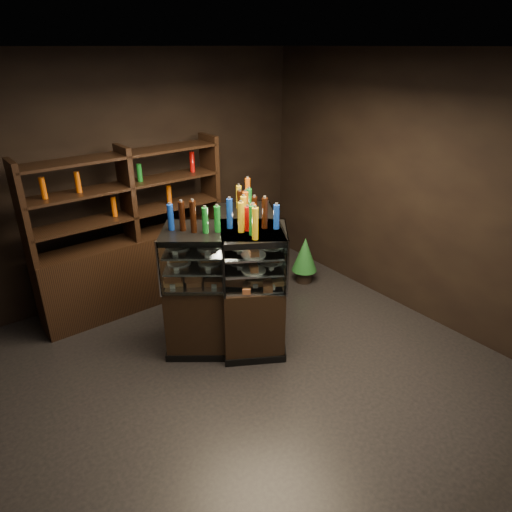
{
  "coord_description": "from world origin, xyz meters",
  "views": [
    {
      "loc": [
        -1.99,
        -2.91,
        3.01
      ],
      "look_at": [
        0.55,
        0.51,
        1.03
      ],
      "focal_mm": 32.0,
      "sensor_mm": 36.0,
      "label": 1
    }
  ],
  "objects": [
    {
      "name": "bottles_top",
      "position": [
        0.41,
        0.66,
        1.51
      ],
      "size": [
        1.07,
        0.96,
        0.3
      ],
      "color": "#D8590A",
      "rests_on": "display_case"
    },
    {
      "name": "food_display",
      "position": [
        0.41,
        0.65,
        1.04
      ],
      "size": [
        1.23,
        1.1,
        0.43
      ],
      "color": "#CB7848",
      "rests_on": "display_case"
    },
    {
      "name": "back_shelving",
      "position": [
        -0.16,
        2.05,
        0.61
      ],
      "size": [
        2.34,
        0.49,
        2.0
      ],
      "rotation": [
        0.0,
        0.0,
        0.03
      ],
      "color": "black",
      "rests_on": "ground"
    },
    {
      "name": "room_shell",
      "position": [
        0.0,
        0.0,
        1.94
      ],
      "size": [
        5.02,
        5.02,
        3.01
      ],
      "color": "black",
      "rests_on": "ground"
    },
    {
      "name": "ground",
      "position": [
        0.0,
        0.0,
        0.0
      ],
      "size": [
        5.0,
        5.0,
        0.0
      ],
      "primitive_type": "plane",
      "color": "black",
      "rests_on": "ground"
    },
    {
      "name": "potted_conifer",
      "position": [
        1.92,
        1.23,
        0.42
      ],
      "size": [
        0.34,
        0.34,
        0.74
      ],
      "rotation": [
        0.0,
        0.0,
        0.24
      ],
      "color": "black",
      "rests_on": "ground"
    },
    {
      "name": "display_case",
      "position": [
        0.41,
        0.66,
        0.46
      ],
      "size": [
        1.62,
        1.41,
        1.37
      ],
      "rotation": [
        0.0,
        0.0,
        0.21
      ],
      "color": "black",
      "rests_on": "ground"
    }
  ]
}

